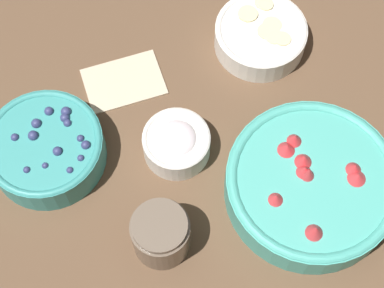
{
  "coord_description": "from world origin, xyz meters",
  "views": [
    {
      "loc": [
        -0.33,
        -0.28,
        0.94
      ],
      "look_at": [
        -0.08,
        0.05,
        0.04
      ],
      "focal_mm": 60.0,
      "sensor_mm": 36.0,
      "label": 1
    }
  ],
  "objects_px": {
    "bowl_strawberries": "(311,183)",
    "bowl_blueberries": "(46,148)",
    "bowl_cream": "(176,142)",
    "bowl_bananas": "(261,35)",
    "jar_chocolate": "(161,234)"
  },
  "relations": [
    {
      "from": "bowl_cream",
      "to": "bowl_blueberries",
      "type": "bearing_deg",
      "value": 145.85
    },
    {
      "from": "bowl_blueberries",
      "to": "bowl_bananas",
      "type": "xyz_separation_m",
      "value": [
        0.4,
        -0.04,
        -0.01
      ]
    },
    {
      "from": "bowl_bananas",
      "to": "bowl_blueberries",
      "type": "bearing_deg",
      "value": 174.57
    },
    {
      "from": "bowl_strawberries",
      "to": "bowl_bananas",
      "type": "height_order",
      "value": "bowl_strawberries"
    },
    {
      "from": "bowl_blueberries",
      "to": "bowl_cream",
      "type": "relative_size",
      "value": 1.71
    },
    {
      "from": "bowl_strawberries",
      "to": "bowl_blueberries",
      "type": "relative_size",
      "value": 1.43
    },
    {
      "from": "bowl_strawberries",
      "to": "jar_chocolate",
      "type": "xyz_separation_m",
      "value": [
        -0.23,
        0.07,
        0.0
      ]
    },
    {
      "from": "bowl_strawberries",
      "to": "bowl_blueberries",
      "type": "bearing_deg",
      "value": 134.24
    },
    {
      "from": "bowl_cream",
      "to": "bowl_strawberries",
      "type": "bearing_deg",
      "value": -56.63
    },
    {
      "from": "jar_chocolate",
      "to": "bowl_bananas",
      "type": "bearing_deg",
      "value": 28.1
    },
    {
      "from": "bowl_cream",
      "to": "jar_chocolate",
      "type": "bearing_deg",
      "value": -135.15
    },
    {
      "from": "bowl_cream",
      "to": "jar_chocolate",
      "type": "height_order",
      "value": "jar_chocolate"
    },
    {
      "from": "bowl_strawberries",
      "to": "bowl_bananas",
      "type": "xyz_separation_m",
      "value": [
        0.12,
        0.26,
        -0.01
      ]
    },
    {
      "from": "bowl_strawberries",
      "to": "bowl_cream",
      "type": "height_order",
      "value": "bowl_strawberries"
    },
    {
      "from": "bowl_blueberries",
      "to": "bowl_cream",
      "type": "distance_m",
      "value": 0.2
    }
  ]
}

